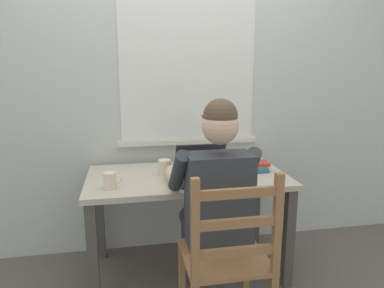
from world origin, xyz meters
TOP-DOWN VIEW (x-y plane):
  - ground_plane at (0.00, 0.00)m, footprint 8.00×8.00m
  - back_wall at (0.00, 0.43)m, footprint 6.00×0.08m
  - desk at (0.00, 0.00)m, footprint 1.31×0.70m
  - seated_person at (0.08, -0.42)m, footprint 0.50×0.60m
  - wooden_chair at (0.08, -0.70)m, footprint 0.42×0.42m
  - laptop at (0.08, -0.12)m, footprint 0.33×0.32m
  - computer_mouse at (0.35, -0.17)m, footprint 0.06×0.10m
  - coffee_mug_white at (-0.49, -0.19)m, footprint 0.11×0.08m
  - coffee_mug_dark at (0.27, 0.05)m, footprint 0.12×0.08m
  - coffee_mug_spare at (-0.15, 0.03)m, footprint 0.12×0.08m
  - book_stack_main at (0.47, 0.00)m, footprint 0.19×0.16m
  - book_stack_side at (0.05, 0.17)m, footprint 0.18×0.14m
  - paper_pile_near_laptop at (0.42, 0.19)m, footprint 0.25×0.20m
  - paper_pile_back_corner at (0.16, 0.07)m, footprint 0.30×0.26m

SIDE VIEW (x-z plane):
  - ground_plane at x=0.00m, z-range 0.00..0.00m
  - wooden_chair at x=0.08m, z-range -0.01..0.95m
  - desk at x=0.00m, z-range 0.25..0.96m
  - seated_person at x=0.08m, z-range 0.06..1.32m
  - paper_pile_near_laptop at x=0.42m, z-range 0.70..0.71m
  - paper_pile_back_corner at x=0.16m, z-range 0.70..0.71m
  - computer_mouse at x=0.35m, z-range 0.70..0.74m
  - book_stack_side at x=0.05m, z-range 0.70..0.75m
  - book_stack_main at x=0.47m, z-range 0.70..0.77m
  - coffee_mug_dark at x=0.27m, z-range 0.70..0.80m
  - coffee_mug_white at x=-0.49m, z-range 0.70..0.80m
  - coffee_mug_spare at x=-0.15m, z-range 0.70..0.80m
  - laptop at x=0.08m, z-range 0.65..0.86m
  - back_wall at x=0.00m, z-range 0.00..2.60m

